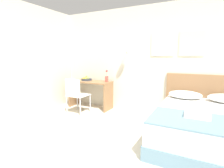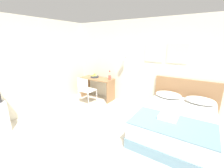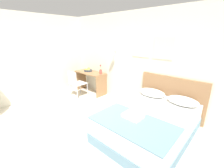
{
  "view_description": "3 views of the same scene",
  "coord_description": "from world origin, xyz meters",
  "px_view_note": "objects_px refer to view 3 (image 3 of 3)",
  "views": [
    {
      "loc": [
        1.22,
        -1.57,
        1.42
      ],
      "look_at": [
        -0.58,
        1.91,
        0.81
      ],
      "focal_mm": 28.0,
      "sensor_mm": 36.0,
      "label": 1
    },
    {
      "loc": [
        1.69,
        -1.65,
        2.02
      ],
      "look_at": [
        -0.17,
        1.27,
        1.02
      ],
      "focal_mm": 24.0,
      "sensor_mm": 36.0,
      "label": 2
    },
    {
      "loc": [
        2.56,
        -0.92,
        2.0
      ],
      "look_at": [
        0.25,
        1.62,
        0.88
      ],
      "focal_mm": 24.0,
      "sensor_mm": 36.0,
      "label": 3
    }
  ],
  "objects_px": {
    "throw_blanket": "(133,123)",
    "pillow_left": "(152,93)",
    "desk": "(90,78)",
    "flower_vase": "(101,71)",
    "pillow_right": "(183,101)",
    "fruit_bowl": "(88,70)",
    "headboard": "(171,97)",
    "bed": "(149,123)",
    "desk_chair": "(76,82)",
    "folded_towel_near_foot": "(133,116)"
  },
  "relations": [
    {
      "from": "pillow_right",
      "to": "desk_chair",
      "type": "bearing_deg",
      "value": -169.32
    },
    {
      "from": "fruit_bowl",
      "to": "headboard",
      "type": "bearing_deg",
      "value": 4.7
    },
    {
      "from": "folded_towel_near_foot",
      "to": "desk_chair",
      "type": "xyz_separation_m",
      "value": [
        -2.72,
        0.62,
        -0.06
      ]
    },
    {
      "from": "pillow_left",
      "to": "pillow_right",
      "type": "distance_m",
      "value": 0.75
    },
    {
      "from": "pillow_right",
      "to": "flower_vase",
      "type": "xyz_separation_m",
      "value": [
        -2.7,
        0.08,
        0.24
      ]
    },
    {
      "from": "bed",
      "to": "throw_blanket",
      "type": "height_order",
      "value": "throw_blanket"
    },
    {
      "from": "pillow_left",
      "to": "fruit_bowl",
      "type": "bearing_deg",
      "value": 178.78
    },
    {
      "from": "pillow_right",
      "to": "fruit_bowl",
      "type": "xyz_separation_m",
      "value": [
        -3.33,
        0.06,
        0.18
      ]
    },
    {
      "from": "fruit_bowl",
      "to": "flower_vase",
      "type": "height_order",
      "value": "flower_vase"
    },
    {
      "from": "bed",
      "to": "headboard",
      "type": "bearing_deg",
      "value": 90.0
    },
    {
      "from": "headboard",
      "to": "pillow_left",
      "type": "distance_m",
      "value": 0.49
    },
    {
      "from": "pillow_left",
      "to": "folded_towel_near_foot",
      "type": "distance_m",
      "value": 1.26
    },
    {
      "from": "desk_chair",
      "to": "fruit_bowl",
      "type": "relative_size",
      "value": 3.09
    },
    {
      "from": "folded_towel_near_foot",
      "to": "desk",
      "type": "xyz_separation_m",
      "value": [
        -2.72,
        1.26,
        -0.07
      ]
    },
    {
      "from": "throw_blanket",
      "to": "desk",
      "type": "height_order",
      "value": "desk"
    },
    {
      "from": "throw_blanket",
      "to": "fruit_bowl",
      "type": "distance_m",
      "value": 3.29
    },
    {
      "from": "desk",
      "to": "desk_chair",
      "type": "bearing_deg",
      "value": -90.22
    },
    {
      "from": "headboard",
      "to": "pillow_left",
      "type": "xyz_separation_m",
      "value": [
        -0.37,
        -0.3,
        0.1
      ]
    },
    {
      "from": "desk",
      "to": "pillow_right",
      "type": "bearing_deg",
      "value": -0.52
    },
    {
      "from": "headboard",
      "to": "throw_blanket",
      "type": "bearing_deg",
      "value": -90.0
    },
    {
      "from": "bed",
      "to": "fruit_bowl",
      "type": "distance_m",
      "value": 3.12
    },
    {
      "from": "bed",
      "to": "desk",
      "type": "height_order",
      "value": "desk"
    },
    {
      "from": "bed",
      "to": "folded_towel_near_foot",
      "type": "xyz_separation_m",
      "value": [
        -0.1,
        -0.46,
        0.33
      ]
    },
    {
      "from": "throw_blanket",
      "to": "folded_towel_near_foot",
      "type": "relative_size",
      "value": 4.24
    },
    {
      "from": "headboard",
      "to": "throw_blanket",
      "type": "relative_size",
      "value": 1.11
    },
    {
      "from": "fruit_bowl",
      "to": "pillow_left",
      "type": "bearing_deg",
      "value": -1.22
    },
    {
      "from": "folded_towel_near_foot",
      "to": "flower_vase",
      "type": "xyz_separation_m",
      "value": [
        -2.22,
        1.31,
        0.27
      ]
    },
    {
      "from": "folded_towel_near_foot",
      "to": "desk_chair",
      "type": "relative_size",
      "value": 0.38
    },
    {
      "from": "pillow_left",
      "to": "flower_vase",
      "type": "distance_m",
      "value": 1.96
    },
    {
      "from": "throw_blanket",
      "to": "folded_towel_near_foot",
      "type": "distance_m",
      "value": 0.18
    },
    {
      "from": "pillow_right",
      "to": "bed",
      "type": "bearing_deg",
      "value": -115.96
    },
    {
      "from": "fruit_bowl",
      "to": "bed",
      "type": "bearing_deg",
      "value": -15.58
    },
    {
      "from": "bed",
      "to": "flower_vase",
      "type": "relative_size",
      "value": 6.47
    },
    {
      "from": "bed",
      "to": "pillow_right",
      "type": "xyz_separation_m",
      "value": [
        0.37,
        0.77,
        0.36
      ]
    },
    {
      "from": "pillow_left",
      "to": "fruit_bowl",
      "type": "relative_size",
      "value": 2.31
    },
    {
      "from": "headboard",
      "to": "pillow_right",
      "type": "height_order",
      "value": "headboard"
    },
    {
      "from": "bed",
      "to": "desk_chair",
      "type": "bearing_deg",
      "value": 176.63
    },
    {
      "from": "throw_blanket",
      "to": "pillow_left",
      "type": "bearing_deg",
      "value": 105.27
    },
    {
      "from": "bed",
      "to": "folded_towel_near_foot",
      "type": "bearing_deg",
      "value": -102.54
    },
    {
      "from": "pillow_right",
      "to": "desk",
      "type": "relative_size",
      "value": 0.56
    },
    {
      "from": "desk",
      "to": "folded_towel_near_foot",
      "type": "bearing_deg",
      "value": -24.8
    },
    {
      "from": "headboard",
      "to": "flower_vase",
      "type": "relative_size",
      "value": 5.07
    },
    {
      "from": "pillow_right",
      "to": "flower_vase",
      "type": "relative_size",
      "value": 2.09
    },
    {
      "from": "throw_blanket",
      "to": "desk_chair",
      "type": "bearing_deg",
      "value": 164.76
    },
    {
      "from": "desk",
      "to": "flower_vase",
      "type": "xyz_separation_m",
      "value": [
        0.5,
        0.05,
        0.34
      ]
    },
    {
      "from": "folded_towel_near_foot",
      "to": "throw_blanket",
      "type": "bearing_deg",
      "value": -55.0
    },
    {
      "from": "headboard",
      "to": "pillow_left",
      "type": "height_order",
      "value": "headboard"
    },
    {
      "from": "bed",
      "to": "throw_blanket",
      "type": "bearing_deg",
      "value": -90.0
    },
    {
      "from": "pillow_right",
      "to": "flower_vase",
      "type": "distance_m",
      "value": 2.71
    },
    {
      "from": "bed",
      "to": "flower_vase",
      "type": "distance_m",
      "value": 2.54
    }
  ]
}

